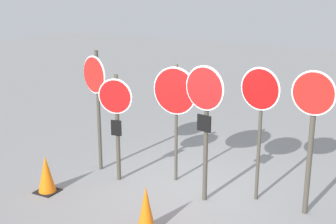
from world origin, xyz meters
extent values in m
plane|color=gray|center=(0.00, 0.00, 0.00)|extent=(40.00, 40.00, 0.00)
cylinder|color=#474238|center=(-2.05, 0.04, 1.24)|extent=(0.07, 0.07, 2.49)
cylinder|color=white|center=(-2.07, -0.02, 2.01)|extent=(0.71, 0.28, 0.75)
cylinder|color=red|center=(-2.07, -0.03, 2.01)|extent=(0.66, 0.26, 0.69)
cylinder|color=#474238|center=(-1.41, -0.21, 1.06)|extent=(0.08, 0.08, 2.11)
cylinder|color=white|center=(-1.40, -0.27, 1.71)|extent=(0.67, 0.16, 0.68)
cylinder|color=red|center=(-1.40, -0.29, 1.71)|extent=(0.61, 0.15, 0.62)
cube|color=black|center=(-1.40, -0.27, 1.09)|extent=(0.21, 0.07, 0.30)
cylinder|color=#474238|center=(-0.42, 0.31, 1.16)|extent=(0.06, 0.06, 2.32)
cylinder|color=white|center=(-0.42, 0.26, 1.82)|extent=(0.91, 0.04, 0.91)
cylinder|color=red|center=(-0.42, 0.24, 1.82)|extent=(0.85, 0.04, 0.85)
cylinder|color=#474238|center=(0.44, -0.20, 1.15)|extent=(0.08, 0.08, 2.30)
cylinder|color=white|center=(0.43, -0.26, 2.07)|extent=(0.76, 0.17, 0.77)
cylinder|color=red|center=(0.42, -0.28, 2.07)|extent=(0.70, 0.16, 0.71)
cube|color=black|center=(0.43, -0.26, 1.45)|extent=(0.28, 0.08, 0.29)
cylinder|color=#474238|center=(1.24, 0.27, 1.20)|extent=(0.06, 0.06, 2.40)
cylinder|color=white|center=(1.23, 0.22, 2.05)|extent=(0.73, 0.17, 0.74)
cylinder|color=#AD0F0F|center=(1.23, 0.20, 2.05)|extent=(0.67, 0.16, 0.68)
cylinder|color=#474238|center=(2.14, 0.16, 1.16)|extent=(0.09, 0.09, 2.33)
cylinder|color=white|center=(2.13, 0.10, 2.11)|extent=(0.72, 0.13, 0.73)
cylinder|color=red|center=(2.12, 0.08, 2.11)|extent=(0.66, 0.12, 0.67)
cube|color=black|center=(-2.26, -1.33, 0.01)|extent=(0.39, 0.39, 0.02)
cone|color=orange|center=(-2.26, -1.33, 0.37)|extent=(0.33, 0.33, 0.70)
cone|color=orange|center=(0.09, -1.64, 0.39)|extent=(0.29, 0.29, 0.75)
camera|label=1|loc=(3.55, -7.23, 3.83)|focal=50.00mm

